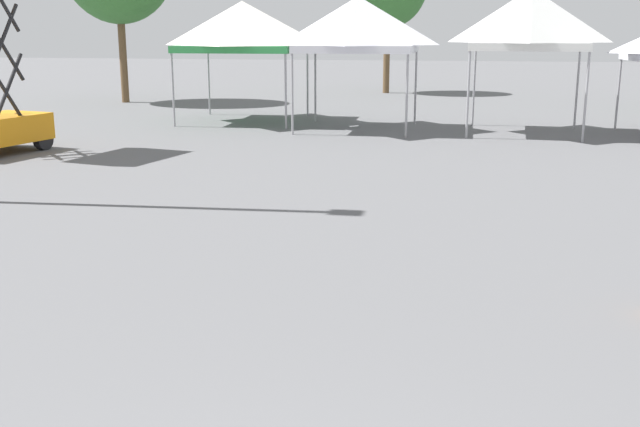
% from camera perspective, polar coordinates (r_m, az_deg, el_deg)
% --- Properties ---
extents(canopy_tent_left_of_center, '(3.52, 3.52, 3.52)m').
position_cam_1_polar(canopy_tent_left_of_center, '(22.93, -5.89, 13.94)').
color(canopy_tent_left_of_center, '#9E9EA3').
rests_on(canopy_tent_left_of_center, ground).
extents(canopy_tent_center, '(3.15, 3.15, 3.58)m').
position_cam_1_polar(canopy_tent_center, '(20.95, 2.91, 14.15)').
color(canopy_tent_center, '#9E9EA3').
rests_on(canopy_tent_center, ground).
extents(canopy_tent_behind_center, '(3.12, 3.12, 3.74)m').
position_cam_1_polar(canopy_tent_behind_center, '(20.79, 15.67, 14.02)').
color(canopy_tent_behind_center, '#9E9EA3').
rests_on(canopy_tent_behind_center, ground).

